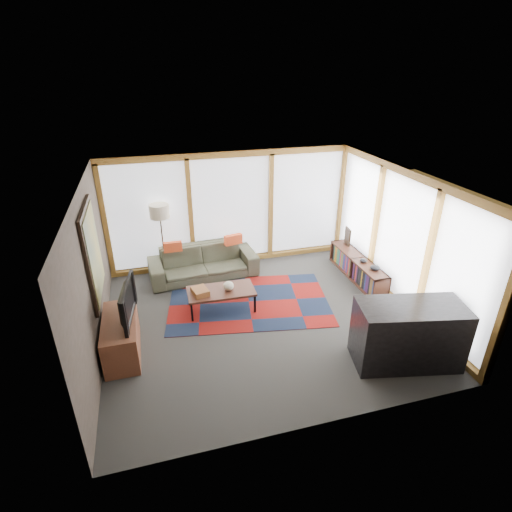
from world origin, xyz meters
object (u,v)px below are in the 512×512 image
object	(u,v)px
floor_lamp	(163,241)
television	(122,303)
bookshelf	(357,268)
tv_console	(121,337)
bar_counter	(408,334)
coffee_table	(221,300)
sofa	(203,262)

from	to	relation	value
floor_lamp	television	distance (m)	2.57
television	bookshelf	bearing A→B (deg)	-68.36
tv_console	bar_counter	bearing A→B (deg)	-18.06
tv_console	bar_counter	world-z (taller)	bar_counter
floor_lamp	bar_counter	world-z (taller)	floor_lamp
bookshelf	television	xyz separation A→B (m)	(-4.77, -1.20, 0.68)
floor_lamp	bookshelf	world-z (taller)	floor_lamp
bookshelf	bar_counter	world-z (taller)	bar_counter
television	bar_counter	xyz separation A→B (m)	(4.18, -1.42, -0.42)
coffee_table	television	distance (m)	2.00
sofa	tv_console	xyz separation A→B (m)	(-1.67, -2.22, -0.02)
floor_lamp	bar_counter	distance (m)	5.17
floor_lamp	bar_counter	xyz separation A→B (m)	(3.42, -3.87, -0.32)
floor_lamp	television	xyz separation A→B (m)	(-0.76, -2.46, 0.10)
sofa	television	world-z (taller)	television
bar_counter	floor_lamp	bearing A→B (deg)	143.29
sofa	coffee_table	distance (m)	1.42
sofa	tv_console	size ratio (longest dim) A/B	1.84
floor_lamp	bookshelf	distance (m)	4.24
coffee_table	television	size ratio (longest dim) A/B	1.21
coffee_table	tv_console	xyz separation A→B (m)	(-1.79, -0.82, 0.10)
sofa	coffee_table	size ratio (longest dim) A/B	1.84
bookshelf	floor_lamp	bearing A→B (deg)	162.63
coffee_table	bar_counter	distance (m)	3.35
bookshelf	coffee_table	bearing A→B (deg)	-172.51
coffee_table	bar_counter	bearing A→B (deg)	-41.64
floor_lamp	coffee_table	xyz separation A→B (m)	(0.92, -1.66, -0.62)
television	sofa	bearing A→B (deg)	-27.95
floor_lamp	bookshelf	xyz separation A→B (m)	(4.01, -1.25, -0.58)
coffee_table	bookshelf	size ratio (longest dim) A/B	0.63
sofa	tv_console	bearing A→B (deg)	-130.88
bookshelf	bar_counter	distance (m)	2.70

